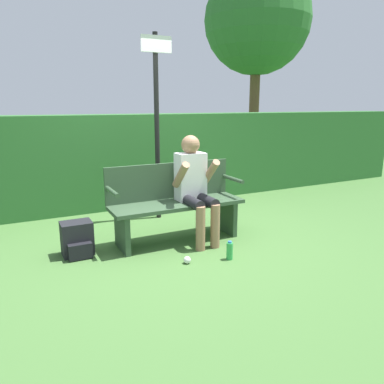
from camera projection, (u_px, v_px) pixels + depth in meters
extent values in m
plane|color=#426B33|center=(178.00, 240.00, 4.66)|extent=(40.00, 40.00, 0.00)
cube|color=#2D662D|center=(128.00, 160.00, 6.19)|extent=(12.00, 0.59, 1.49)
cube|color=#334C33|center=(177.00, 204.00, 4.55)|extent=(1.64, 0.51, 0.05)
cube|color=#334C33|center=(169.00, 181.00, 4.70)|extent=(1.64, 0.04, 0.45)
cube|color=#334C33|center=(122.00, 232.00, 4.30)|extent=(0.06, 0.46, 0.44)
cube|color=#334C33|center=(226.00, 216.00, 4.91)|extent=(0.06, 0.46, 0.44)
cylinder|color=#334C33|center=(112.00, 192.00, 4.15)|extent=(0.05, 0.46, 0.05)
cylinder|color=#334C33|center=(233.00, 179.00, 4.84)|extent=(0.05, 0.46, 0.05)
cube|color=silver|center=(191.00, 177.00, 4.61)|extent=(0.35, 0.22, 0.59)
sphere|color=#997051|center=(190.00, 145.00, 4.52)|extent=(0.23, 0.23, 0.23)
cylinder|color=black|center=(192.00, 202.00, 4.43)|extent=(0.13, 0.45, 0.13)
cylinder|color=black|center=(206.00, 200.00, 4.52)|extent=(0.13, 0.45, 0.13)
cylinder|color=#997051|center=(200.00, 229.00, 4.30)|extent=(0.11, 0.11, 0.52)
cylinder|color=#997051|center=(215.00, 226.00, 4.38)|extent=(0.11, 0.11, 0.52)
cylinder|color=#997051|center=(181.00, 175.00, 4.39)|extent=(0.09, 0.35, 0.35)
cylinder|color=#997051|center=(210.00, 172.00, 4.56)|extent=(0.09, 0.35, 0.35)
cube|color=black|center=(77.00, 238.00, 4.19)|extent=(0.34, 0.25, 0.38)
cube|color=black|center=(80.00, 251.00, 4.07)|extent=(0.25, 0.09, 0.17)
cylinder|color=green|center=(230.00, 251.00, 4.07)|extent=(0.07, 0.07, 0.19)
cylinder|color=#2D66B2|center=(230.00, 242.00, 4.05)|extent=(0.04, 0.04, 0.02)
cylinder|color=black|center=(157.00, 130.00, 5.32)|extent=(0.07, 0.07, 2.60)
cube|color=silver|center=(156.00, 44.00, 5.02)|extent=(0.43, 0.02, 0.22)
cylinder|color=brown|center=(254.00, 110.00, 10.64)|extent=(0.28, 0.28, 3.00)
sphere|color=#2D6B2D|center=(257.00, 20.00, 10.10)|extent=(2.87, 2.87, 2.87)
sphere|color=silver|center=(187.00, 260.00, 3.98)|extent=(0.08, 0.08, 0.08)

